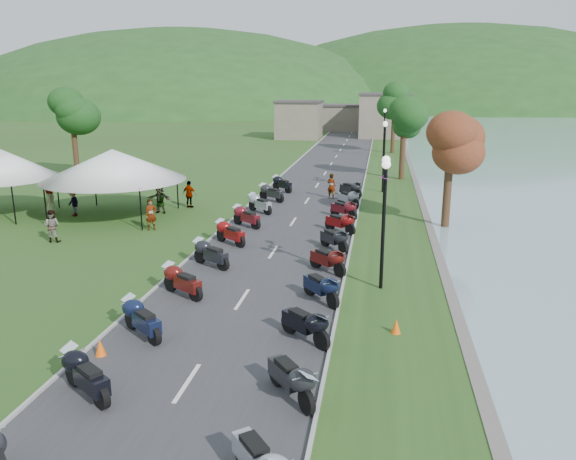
{
  "coord_description": "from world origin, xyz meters",
  "views": [
    {
      "loc": [
        4.82,
        -2.68,
        7.69
      ],
      "look_at": [
        0.82,
        21.32,
        1.3
      ],
      "focal_mm": 35.0,
      "sensor_mm": 36.0,
      "label": 1
    }
  ],
  "objects_px": {
    "vendor_tent_main": "(115,183)",
    "pedestrian_a": "(152,230)",
    "pedestrian_b": "(54,242)",
    "pedestrian_c": "(74,216)"
  },
  "relations": [
    {
      "from": "vendor_tent_main",
      "to": "pedestrian_a",
      "type": "xyz_separation_m",
      "value": [
        3.25,
        -2.59,
        -2.0
      ]
    },
    {
      "from": "vendor_tent_main",
      "to": "pedestrian_b",
      "type": "bearing_deg",
      "value": -96.93
    },
    {
      "from": "pedestrian_b",
      "to": "vendor_tent_main",
      "type": "bearing_deg",
      "value": -102.19
    },
    {
      "from": "pedestrian_a",
      "to": "vendor_tent_main",
      "type": "bearing_deg",
      "value": 102.55
    },
    {
      "from": "pedestrian_a",
      "to": "pedestrian_b",
      "type": "bearing_deg",
      "value": 178.69
    },
    {
      "from": "pedestrian_c",
      "to": "pedestrian_b",
      "type": "bearing_deg",
      "value": -34.1
    },
    {
      "from": "pedestrian_b",
      "to": "pedestrian_c",
      "type": "distance_m",
      "value": 5.69
    },
    {
      "from": "pedestrian_a",
      "to": "pedestrian_b",
      "type": "distance_m",
      "value": 4.96
    },
    {
      "from": "pedestrian_a",
      "to": "pedestrian_c",
      "type": "bearing_deg",
      "value": 119.44
    },
    {
      "from": "vendor_tent_main",
      "to": "pedestrian_b",
      "type": "distance_m",
      "value": 6.0
    }
  ]
}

